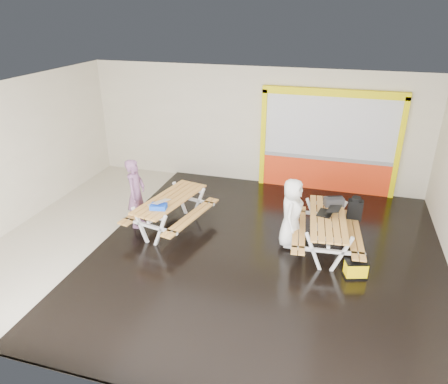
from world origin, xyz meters
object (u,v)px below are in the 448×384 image
(dark_case, at_px, (298,240))
(laptop_left, at_px, (159,203))
(person_right, at_px, (292,213))
(picnic_table_right, at_px, (327,225))
(blue_pouch, at_px, (159,206))
(person_left, at_px, (136,193))
(toolbox, at_px, (334,202))
(laptop_right, at_px, (328,212))
(backpack, at_px, (355,209))
(picnic_table_left, at_px, (170,206))
(fluke_bag, at_px, (356,269))

(dark_case, bearing_deg, laptop_left, -169.42)
(person_right, bearing_deg, picnic_table_right, -79.79)
(blue_pouch, bearing_deg, person_left, 147.91)
(toolbox, bearing_deg, blue_pouch, -161.54)
(picnic_table_right, distance_m, person_left, 4.53)
(laptop_right, bearing_deg, dark_case, -174.16)
(backpack, bearing_deg, laptop_right, -132.91)
(person_left, xyz_separation_m, dark_case, (3.93, 0.21, -0.77))
(person_right, distance_m, dark_case, 0.81)
(picnic_table_right, height_order, backpack, backpack)
(laptop_left, relative_size, backpack, 1.01)
(picnic_table_right, relative_size, backpack, 4.11)
(laptop_left, bearing_deg, blue_pouch, -67.12)
(laptop_left, bearing_deg, picnic_table_left, 78.95)
(laptop_left, bearing_deg, fluke_bag, -4.83)
(person_left, bearing_deg, person_right, -93.32)
(dark_case, distance_m, fluke_bag, 1.58)
(person_right, xyz_separation_m, blue_pouch, (-2.92, -0.56, 0.02))
(picnic_table_right, relative_size, laptop_right, 4.26)
(toolbox, relative_size, dark_case, 1.14)
(person_left, bearing_deg, backpack, -83.91)
(picnic_table_left, bearing_deg, laptop_left, -101.05)
(blue_pouch, distance_m, toolbox, 3.99)
(picnic_table_right, height_order, fluke_bag, picnic_table_right)
(person_left, height_order, laptop_right, person_left)
(person_right, relative_size, dark_case, 3.74)
(picnic_table_left, height_order, dark_case, picnic_table_left)
(person_right, relative_size, backpack, 2.84)
(blue_pouch, height_order, fluke_bag, blue_pouch)
(person_right, bearing_deg, picnic_table_left, 91.91)
(blue_pouch, bearing_deg, dark_case, 13.26)
(laptop_left, relative_size, blue_pouch, 1.56)
(laptop_left, bearing_deg, picnic_table_right, 7.89)
(laptop_right, height_order, fluke_bag, laptop_right)
(person_left, bearing_deg, toolbox, -84.71)
(fluke_bag, bearing_deg, picnic_table_right, 126.39)
(blue_pouch, xyz_separation_m, toolbox, (3.78, 1.26, 0.05))
(picnic_table_left, height_order, backpack, backpack)
(laptop_right, xyz_separation_m, blue_pouch, (-3.69, -0.79, -0.01))
(toolbox, bearing_deg, person_right, -140.64)
(laptop_left, height_order, backpack, backpack)
(toolbox, bearing_deg, picnic_table_left, -169.77)
(laptop_left, bearing_deg, person_left, 153.80)
(picnic_table_left, bearing_deg, toolbox, 10.23)
(laptop_right, bearing_deg, picnic_table_left, -176.79)
(picnic_table_right, bearing_deg, dark_case, 173.26)
(laptop_right, distance_m, dark_case, 0.99)
(picnic_table_right, xyz_separation_m, person_right, (-0.77, -0.10, 0.24))
(toolbox, height_order, dark_case, toolbox)
(picnic_table_left, height_order, picnic_table_right, same)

